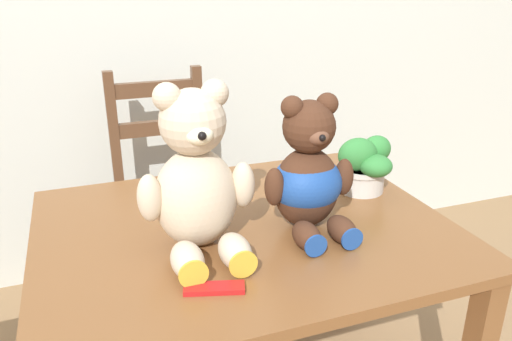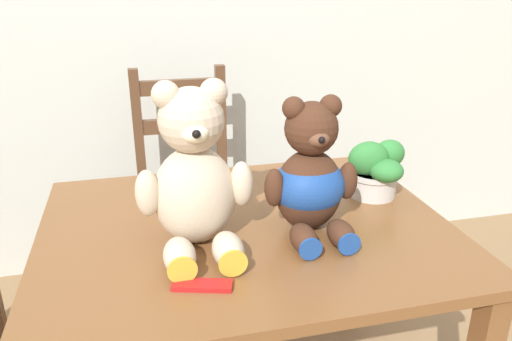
{
  "view_description": "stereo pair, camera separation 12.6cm",
  "coord_description": "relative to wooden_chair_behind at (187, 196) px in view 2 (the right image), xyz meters",
  "views": [
    {
      "loc": [
        -0.39,
        -0.72,
        1.35
      ],
      "look_at": [
        0.02,
        0.39,
        0.88
      ],
      "focal_mm": 35.0,
      "sensor_mm": 36.0,
      "label": 1
    },
    {
      "loc": [
        -0.26,
        -0.75,
        1.35
      ],
      "look_at": [
        0.02,
        0.39,
        0.88
      ],
      "focal_mm": 35.0,
      "sensor_mm": 36.0,
      "label": 2
    }
  ],
  "objects": [
    {
      "name": "dining_table",
      "position": [
        0.09,
        -0.74,
        0.13
      ],
      "size": [
        1.11,
        0.88,
        0.7
      ],
      "color": "brown",
      "rests_on": "ground_plane"
    },
    {
      "name": "wooden_chair_behind",
      "position": [
        0.0,
        0.0,
        0.0
      ],
      "size": [
        0.39,
        0.4,
        0.99
      ],
      "rotation": [
        0.0,
        0.0,
        3.14
      ],
      "color": "brown",
      "rests_on": "ground_plane"
    },
    {
      "name": "teddy_bear_left",
      "position": [
        -0.05,
        -0.81,
        0.42
      ],
      "size": [
        0.29,
        0.28,
        0.42
      ],
      "rotation": [
        0.0,
        0.0,
        3.14
      ],
      "color": "beige",
      "rests_on": "dining_table"
    },
    {
      "name": "teddy_bear_right",
      "position": [
        0.25,
        -0.8,
        0.38
      ],
      "size": [
        0.25,
        0.26,
        0.36
      ],
      "rotation": [
        0.0,
        0.0,
        3.13
      ],
      "color": "#472819",
      "rests_on": "dining_table"
    },
    {
      "name": "potted_plant",
      "position": [
        0.51,
        -0.65,
        0.33
      ],
      "size": [
        0.19,
        0.2,
        0.18
      ],
      "color": "beige",
      "rests_on": "dining_table"
    },
    {
      "name": "chocolate_bar",
      "position": [
        -0.07,
        -1.01,
        0.24
      ],
      "size": [
        0.14,
        0.08,
        0.01
      ],
      "primitive_type": "cube",
      "rotation": [
        0.0,
        0.0,
        -0.29
      ],
      "color": "red",
      "rests_on": "dining_table"
    }
  ]
}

